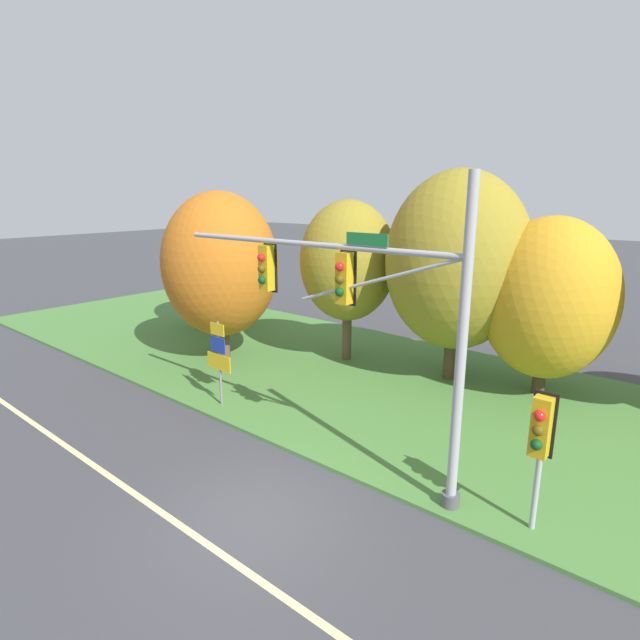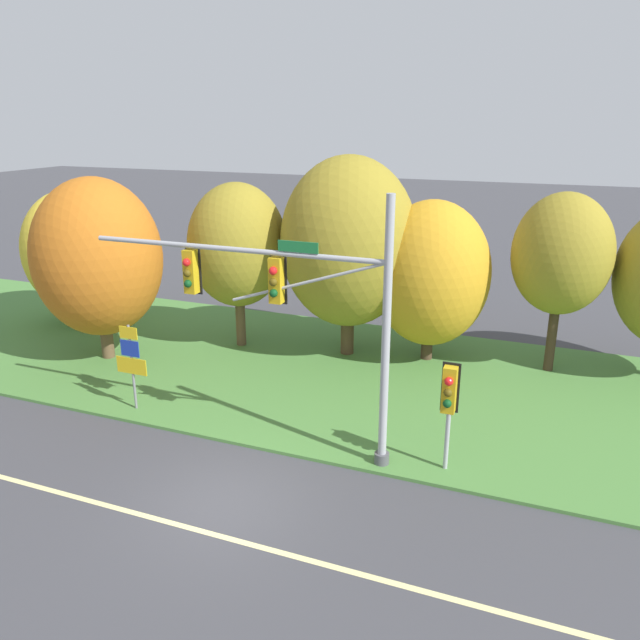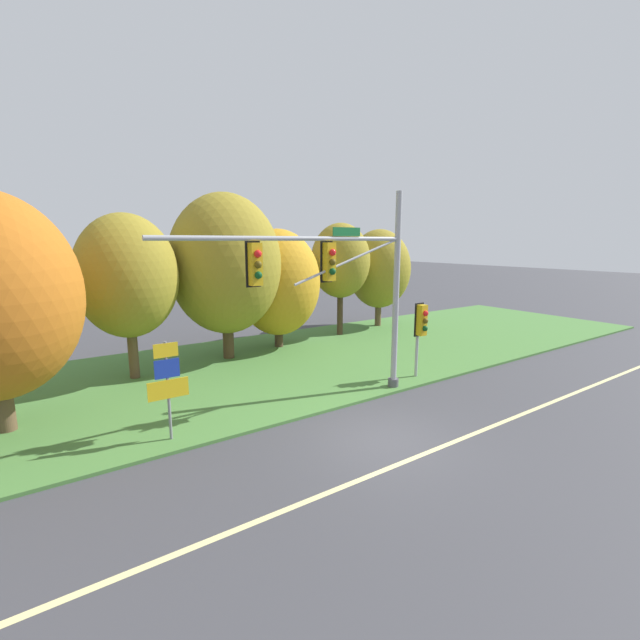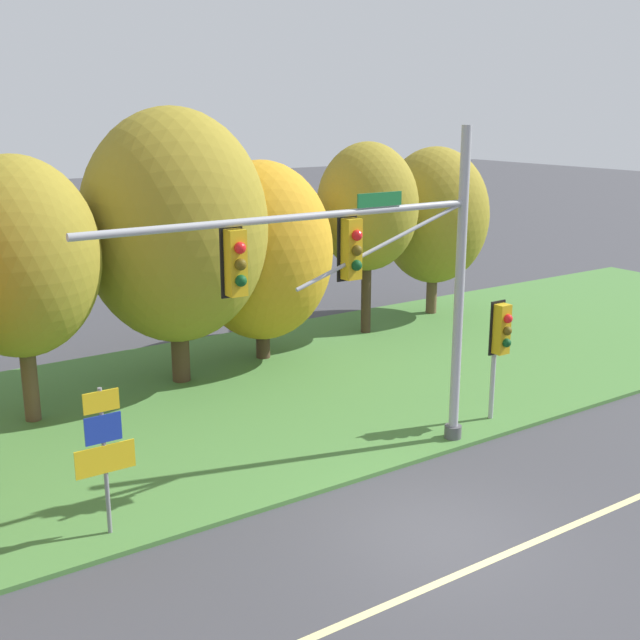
{
  "view_description": "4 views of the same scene",
  "coord_description": "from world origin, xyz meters",
  "px_view_note": "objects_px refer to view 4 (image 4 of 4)",
  "views": [
    {
      "loc": [
        7.13,
        -6.33,
        6.81
      ],
      "look_at": [
        -1.03,
        3.48,
        3.56
      ],
      "focal_mm": 28.0,
      "sensor_mm": 36.0,
      "label": 1
    },
    {
      "loc": [
        7.01,
        -11.29,
        9.0
      ],
      "look_at": [
        0.83,
        4.33,
        3.44
      ],
      "focal_mm": 35.0,
      "sensor_mm": 36.0,
      "label": 2
    },
    {
      "loc": [
        -7.92,
        -8.23,
        5.53
      ],
      "look_at": [
        -0.22,
        2.97,
        3.01
      ],
      "focal_mm": 24.0,
      "sensor_mm": 36.0,
      "label": 3
    },
    {
      "loc": [
        -9.24,
        -9.76,
        7.6
      ],
      "look_at": [
        -0.57,
        3.04,
        3.5
      ],
      "focal_mm": 45.0,
      "sensor_mm": 36.0,
      "label": 4
    }
  ],
  "objects_px": {
    "route_sign_post": "(104,446)",
    "pedestrian_signal_near_kerb": "(500,336)",
    "traffic_signal_mast": "(374,272)",
    "tree_behind_signpost": "(18,258)",
    "tree_mid_verge": "(175,227)",
    "tree_tall_centre": "(261,251)",
    "tree_furthest_back": "(434,216)",
    "tree_right_far": "(367,207)"
  },
  "relations": [
    {
      "from": "traffic_signal_mast",
      "to": "tree_behind_signpost",
      "type": "distance_m",
      "value": 8.6
    },
    {
      "from": "traffic_signal_mast",
      "to": "tree_tall_centre",
      "type": "relative_size",
      "value": 1.46
    },
    {
      "from": "pedestrian_signal_near_kerb",
      "to": "tree_behind_signpost",
      "type": "relative_size",
      "value": 0.46
    },
    {
      "from": "route_sign_post",
      "to": "traffic_signal_mast",
      "type": "bearing_deg",
      "value": -2.85
    },
    {
      "from": "traffic_signal_mast",
      "to": "tree_furthest_back",
      "type": "bearing_deg",
      "value": 42.74
    },
    {
      "from": "tree_tall_centre",
      "to": "pedestrian_signal_near_kerb",
      "type": "bearing_deg",
      "value": -74.36
    },
    {
      "from": "pedestrian_signal_near_kerb",
      "to": "route_sign_post",
      "type": "xyz_separation_m",
      "value": [
        -9.83,
        0.07,
        -0.47
      ]
    },
    {
      "from": "traffic_signal_mast",
      "to": "tree_behind_signpost",
      "type": "relative_size",
      "value": 1.36
    },
    {
      "from": "traffic_signal_mast",
      "to": "tree_tall_centre",
      "type": "bearing_deg",
      "value": 76.48
    },
    {
      "from": "traffic_signal_mast",
      "to": "pedestrian_signal_near_kerb",
      "type": "height_order",
      "value": "traffic_signal_mast"
    },
    {
      "from": "pedestrian_signal_near_kerb",
      "to": "tree_behind_signpost",
      "type": "height_order",
      "value": "tree_behind_signpost"
    },
    {
      "from": "pedestrian_signal_near_kerb",
      "to": "tree_furthest_back",
      "type": "height_order",
      "value": "tree_furthest_back"
    },
    {
      "from": "route_sign_post",
      "to": "tree_furthest_back",
      "type": "height_order",
      "value": "tree_furthest_back"
    },
    {
      "from": "pedestrian_signal_near_kerb",
      "to": "tree_mid_verge",
      "type": "distance_m",
      "value": 9.09
    },
    {
      "from": "traffic_signal_mast",
      "to": "tree_furthest_back",
      "type": "relative_size",
      "value": 1.43
    },
    {
      "from": "traffic_signal_mast",
      "to": "tree_right_far",
      "type": "distance_m",
      "value": 10.54
    },
    {
      "from": "traffic_signal_mast",
      "to": "route_sign_post",
      "type": "bearing_deg",
      "value": 177.15
    },
    {
      "from": "traffic_signal_mast",
      "to": "pedestrian_signal_near_kerb",
      "type": "relative_size",
      "value": 2.92
    },
    {
      "from": "pedestrian_signal_near_kerb",
      "to": "tree_mid_verge",
      "type": "height_order",
      "value": "tree_mid_verge"
    },
    {
      "from": "tree_behind_signpost",
      "to": "tree_furthest_back",
      "type": "relative_size",
      "value": 1.05
    },
    {
      "from": "tree_behind_signpost",
      "to": "tree_tall_centre",
      "type": "xyz_separation_m",
      "value": [
        7.32,
        1.25,
        -0.74
      ]
    },
    {
      "from": "tree_behind_signpost",
      "to": "tree_furthest_back",
      "type": "distance_m",
      "value": 15.63
    },
    {
      "from": "tree_right_far",
      "to": "pedestrian_signal_near_kerb",
      "type": "bearing_deg",
      "value": -105.14
    },
    {
      "from": "pedestrian_signal_near_kerb",
      "to": "tree_behind_signpost",
      "type": "bearing_deg",
      "value": 145.72
    },
    {
      "from": "traffic_signal_mast",
      "to": "pedestrian_signal_near_kerb",
      "type": "xyz_separation_m",
      "value": [
        4.07,
        0.21,
        -2.07
      ]
    },
    {
      "from": "tree_mid_verge",
      "to": "tree_tall_centre",
      "type": "distance_m",
      "value": 3.24
    },
    {
      "from": "tree_tall_centre",
      "to": "tree_furthest_back",
      "type": "xyz_separation_m",
      "value": [
        8.09,
        1.31,
        0.33
      ]
    },
    {
      "from": "route_sign_post",
      "to": "tree_right_far",
      "type": "xyz_separation_m",
      "value": [
        12.06,
        8.17,
        2.59
      ]
    },
    {
      "from": "tree_behind_signpost",
      "to": "tree_tall_centre",
      "type": "distance_m",
      "value": 7.47
    },
    {
      "from": "traffic_signal_mast",
      "to": "tree_mid_verge",
      "type": "height_order",
      "value": "tree_mid_verge"
    },
    {
      "from": "route_sign_post",
      "to": "pedestrian_signal_near_kerb",
      "type": "bearing_deg",
      "value": -0.43
    },
    {
      "from": "tree_mid_verge",
      "to": "tree_right_far",
      "type": "height_order",
      "value": "tree_mid_verge"
    },
    {
      "from": "pedestrian_signal_near_kerb",
      "to": "tree_tall_centre",
      "type": "relative_size",
      "value": 0.5
    },
    {
      "from": "tree_mid_verge",
      "to": "tree_behind_signpost",
      "type": "bearing_deg",
      "value": -171.06
    },
    {
      "from": "traffic_signal_mast",
      "to": "tree_mid_verge",
      "type": "bearing_deg",
      "value": 98.59
    },
    {
      "from": "tree_furthest_back",
      "to": "tree_tall_centre",
      "type": "bearing_deg",
      "value": -170.82
    },
    {
      "from": "tree_behind_signpost",
      "to": "tree_right_far",
      "type": "xyz_separation_m",
      "value": [
        11.71,
        1.78,
        0.22
      ]
    },
    {
      "from": "tree_behind_signpost",
      "to": "tree_tall_centre",
      "type": "relative_size",
      "value": 1.08
    },
    {
      "from": "route_sign_post",
      "to": "tree_behind_signpost",
      "type": "relative_size",
      "value": 0.43
    },
    {
      "from": "tree_furthest_back",
      "to": "tree_right_far",
      "type": "bearing_deg",
      "value": -168.13
    },
    {
      "from": "tree_mid_verge",
      "to": "pedestrian_signal_near_kerb",
      "type": "bearing_deg",
      "value": -54.06
    },
    {
      "from": "pedestrian_signal_near_kerb",
      "to": "tree_tall_centre",
      "type": "height_order",
      "value": "tree_tall_centre"
    }
  ]
}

